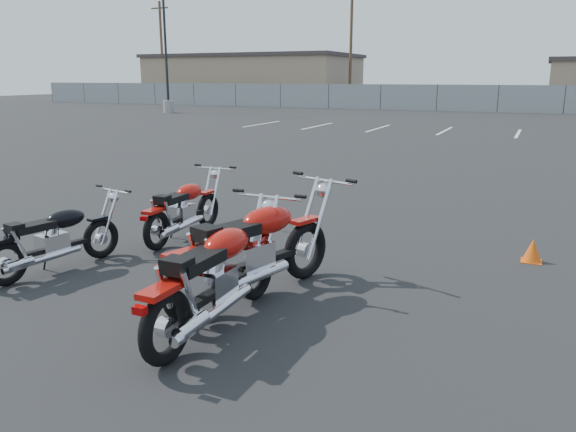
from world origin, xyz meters
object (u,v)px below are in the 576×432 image
at_px(motorcycle_rear_red, 254,250).
at_px(motorcycle_third_red, 217,277).
at_px(motorcycle_second_black, 55,239).
at_px(motorcycle_front_red, 184,209).

bearing_deg(motorcycle_rear_red, motorcycle_third_red, -88.99).
bearing_deg(motorcycle_rear_red, motorcycle_second_black, -175.33).
relative_size(motorcycle_front_red, motorcycle_second_black, 1.06).
distance_m(motorcycle_front_red, motorcycle_rear_red, 2.60).
height_order(motorcycle_front_red, motorcycle_second_black, motorcycle_front_red).
bearing_deg(motorcycle_third_red, motorcycle_front_red, 130.08).
bearing_deg(motorcycle_front_red, motorcycle_rear_red, -39.14).
bearing_deg(motorcycle_front_red, motorcycle_second_black, -107.34).
bearing_deg(motorcycle_second_black, motorcycle_front_red, 72.66).
xyz_separation_m(motorcycle_front_red, motorcycle_rear_red, (2.02, -1.64, 0.11)).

